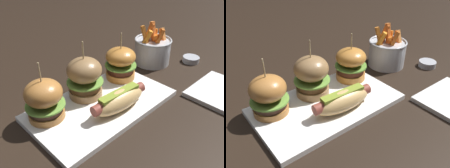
{
  "view_description": "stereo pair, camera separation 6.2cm",
  "coord_description": "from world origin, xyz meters",
  "views": [
    {
      "loc": [
        -0.33,
        -0.37,
        0.38
      ],
      "look_at": [
        0.04,
        0.0,
        0.05
      ],
      "focal_mm": 38.87,
      "sensor_mm": 36.0,
      "label": 1
    },
    {
      "loc": [
        -0.29,
        -0.41,
        0.38
      ],
      "look_at": [
        0.04,
        0.0,
        0.05
      ],
      "focal_mm": 38.87,
      "sensor_mm": 36.0,
      "label": 2
    }
  ],
  "objects": [
    {
      "name": "platter_main",
      "position": [
        0.0,
        0.0,
        0.01
      ],
      "size": [
        0.37,
        0.21,
        0.01
      ],
      "primitive_type": "cube",
      "color": "white",
      "rests_on": "ground"
    },
    {
      "name": "slider_center",
      "position": [
        -0.01,
        0.06,
        0.07
      ],
      "size": [
        0.1,
        0.1,
        0.15
      ],
      "color": "olive",
      "rests_on": "platter_main"
    },
    {
      "name": "ground_plane",
      "position": [
        0.0,
        0.0,
        0.0
      ],
      "size": [
        3.0,
        3.0,
        0.0
      ],
      "primitive_type": "plane",
      "color": "black"
    },
    {
      "name": "fries_bucket",
      "position": [
        0.29,
        0.07,
        0.05
      ],
      "size": [
        0.12,
        0.12,
        0.14
      ],
      "color": "#B7BABF",
      "rests_on": "ground"
    },
    {
      "name": "slider_left",
      "position": [
        -0.13,
        0.05,
        0.06
      ],
      "size": [
        0.09,
        0.09,
        0.14
      ],
      "color": "#B17135",
      "rests_on": "platter_main"
    },
    {
      "name": "slider_right",
      "position": [
        0.13,
        0.05,
        0.06
      ],
      "size": [
        0.09,
        0.09,
        0.14
      ],
      "color": "#BE7831",
      "rests_on": "platter_main"
    },
    {
      "name": "hot_dog",
      "position": [
        0.01,
        -0.05,
        0.04
      ],
      "size": [
        0.16,
        0.06,
        0.05
      ],
      "color": "tan",
      "rests_on": "platter_main"
    },
    {
      "name": "sauce_ramekin",
      "position": [
        0.39,
        -0.03,
        0.01
      ],
      "size": [
        0.06,
        0.06,
        0.02
      ],
      "color": "#A8AAB2",
      "rests_on": "ground"
    }
  ]
}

